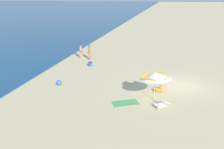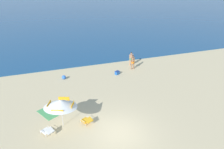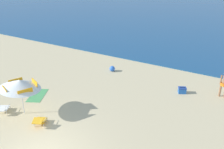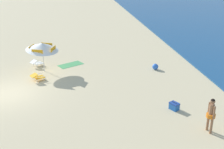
# 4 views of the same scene
# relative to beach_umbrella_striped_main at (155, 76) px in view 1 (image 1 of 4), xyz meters

# --- Properties ---
(ground_plane) EXTENTS (800.00, 800.00, 0.00)m
(ground_plane) POSITION_rel_beach_umbrella_striped_main_xyz_m (3.32, -2.06, -1.80)
(ground_plane) COLOR #CCB78C
(beach_umbrella_striped_main) EXTENTS (3.15, 3.16, 2.18)m
(beach_umbrella_striped_main) POSITION_rel_beach_umbrella_striped_main_xyz_m (0.00, 0.00, 0.00)
(beach_umbrella_striped_main) COLOR silver
(beach_umbrella_striped_main) RESTS_ON ground
(lounge_chair_under_umbrella) EXTENTS (0.92, 1.02, 0.51)m
(lounge_chair_under_umbrella) POSITION_rel_beach_umbrella_striped_main_xyz_m (-1.07, -0.56, -1.53)
(lounge_chair_under_umbrella) COLOR white
(lounge_chair_under_umbrella) RESTS_ON ground
(lounge_chair_beside_umbrella) EXTENTS (0.85, 1.00, 0.50)m
(lounge_chair_beside_umbrella) POSITION_rel_beach_umbrella_striped_main_xyz_m (1.61, -0.37, -1.52)
(lounge_chair_beside_umbrella) COLOR gold
(lounge_chair_beside_umbrella) RESTS_ON ground
(person_standing_near_shore) EXTENTS (0.51, 0.42, 1.72)m
(person_standing_near_shore) POSITION_rel_beach_umbrella_striped_main_xyz_m (9.13, 7.79, -0.81)
(person_standing_near_shore) COLOR #8C6042
(person_standing_near_shore) RESTS_ON ground
(person_standing_beside) EXTENTS (0.50, 0.42, 1.70)m
(person_standing_beside) POSITION_rel_beach_umbrella_striped_main_xyz_m (9.51, 9.01, -0.82)
(person_standing_beside) COLOR tan
(person_standing_beside) RESTS_ON ground
(cooler_box) EXTENTS (0.60, 0.54, 0.43)m
(cooler_box) POSITION_rel_beach_umbrella_striped_main_xyz_m (6.84, 6.97, -1.60)
(cooler_box) COLOR #1E56A8
(cooler_box) RESTS_ON ground
(beach_ball) EXTENTS (0.43, 0.43, 0.43)m
(beach_ball) POSITION_rel_beach_umbrella_striped_main_xyz_m (1.08, 7.76, -1.59)
(beach_ball) COLOR blue
(beach_ball) RESTS_ON ground
(beach_towel) EXTENTS (1.62, 2.01, 0.01)m
(beach_towel) POSITION_rel_beach_umbrella_striped_main_xyz_m (-0.94, 1.88, -1.80)
(beach_towel) COLOR #4C9E5B
(beach_towel) RESTS_ON ground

